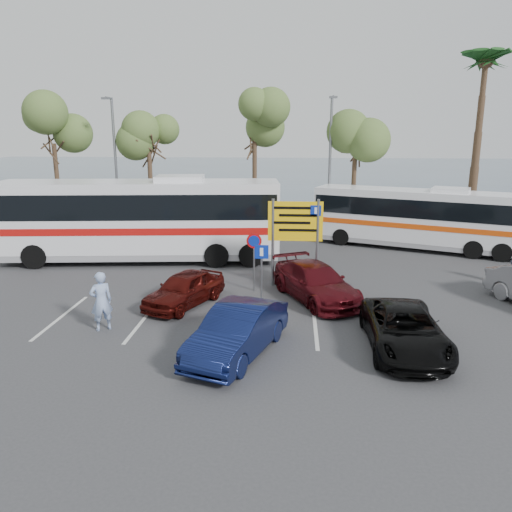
# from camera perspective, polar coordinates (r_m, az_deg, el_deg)

# --- Properties ---
(ground) EXTENTS (120.00, 120.00, 0.00)m
(ground) POSITION_cam_1_polar(r_m,az_deg,el_deg) (17.75, 1.11, -6.42)
(ground) COLOR #37373A
(ground) RESTS_ON ground
(kerb_strip) EXTENTS (44.00, 2.40, 0.15)m
(kerb_strip) POSITION_cam_1_polar(r_m,az_deg,el_deg) (31.22, 2.59, 2.73)
(kerb_strip) COLOR gray
(kerb_strip) RESTS_ON ground
(seawall) EXTENTS (48.00, 0.80, 0.60)m
(seawall) POSITION_cam_1_polar(r_m,az_deg,el_deg) (33.15, 2.71, 3.79)
(seawall) COLOR tan
(seawall) RESTS_ON ground
(sea) EXTENTS (140.00, 140.00, 0.00)m
(sea) POSITION_cam_1_polar(r_m,az_deg,el_deg) (76.86, 3.73, 9.43)
(sea) COLOR #3B515F
(sea) RESTS_ON ground
(tree_far_left) EXTENTS (3.20, 3.20, 7.60)m
(tree_far_left) POSITION_cam_1_polar(r_m,az_deg,el_deg) (34.05, -22.25, 13.27)
(tree_far_left) COLOR #382619
(tree_far_left) RESTS_ON kerb_strip
(tree_left) EXTENTS (3.20, 3.20, 7.20)m
(tree_left) POSITION_cam_1_polar(r_m,az_deg,el_deg) (31.88, -12.22, 13.40)
(tree_left) COLOR #382619
(tree_left) RESTS_ON kerb_strip
(tree_mid) EXTENTS (3.20, 3.20, 8.00)m
(tree_mid) POSITION_cam_1_polar(r_m,az_deg,el_deg) (30.70, -0.16, 14.91)
(tree_mid) COLOR #382619
(tree_mid) RESTS_ON kerb_strip
(tree_right) EXTENTS (3.20, 3.20, 7.40)m
(tree_right) POSITION_cam_1_polar(r_m,az_deg,el_deg) (30.81, 11.37, 13.73)
(tree_right) COLOR #382619
(tree_right) RESTS_ON kerb_strip
(palm_tree) EXTENTS (4.80, 4.80, 11.20)m
(palm_tree) POSITION_cam_1_polar(r_m,az_deg,el_deg) (32.58, 24.76, 19.31)
(palm_tree) COLOR #382619
(palm_tree) RESTS_ON kerb_strip
(street_lamp_left) EXTENTS (0.45, 1.15, 8.01)m
(street_lamp_left) POSITION_cam_1_polar(r_m,az_deg,el_deg) (32.08, -15.82, 10.68)
(street_lamp_left) COLOR slate
(street_lamp_left) RESTS_ON kerb_strip
(street_lamp_right) EXTENTS (0.45, 1.15, 8.01)m
(street_lamp_right) POSITION_cam_1_polar(r_m,az_deg,el_deg) (30.23, 8.46, 10.87)
(street_lamp_right) COLOR slate
(street_lamp_right) RESTS_ON kerb_strip
(direction_sign) EXTENTS (2.20, 0.12, 3.60)m
(direction_sign) POSITION_cam_1_polar(r_m,az_deg,el_deg) (20.16, 4.52, 3.21)
(direction_sign) COLOR slate
(direction_sign) RESTS_ON ground
(sign_no_stop) EXTENTS (0.60, 0.08, 2.35)m
(sign_no_stop) POSITION_cam_1_polar(r_m,az_deg,el_deg) (19.60, -0.22, 0.39)
(sign_no_stop) COLOR slate
(sign_no_stop) RESTS_ON ground
(sign_parking) EXTENTS (0.50, 0.07, 2.25)m
(sign_parking) POSITION_cam_1_polar(r_m,az_deg,el_deg) (18.06, 0.64, -1.15)
(sign_parking) COLOR slate
(sign_parking) RESTS_ON ground
(lane_markings) EXTENTS (12.02, 4.20, 0.01)m
(lane_markings) POSITION_cam_1_polar(r_m,az_deg,el_deg) (16.92, -2.98, -7.48)
(lane_markings) COLOR silver
(lane_markings) RESTS_ON ground
(coach_bus_left) EXTENTS (13.59, 4.25, 4.17)m
(coach_bus_left) POSITION_cam_1_polar(r_m,az_deg,el_deg) (24.84, -13.12, 3.79)
(coach_bus_left) COLOR silver
(coach_bus_left) RESTS_ON ground
(coach_bus_right) EXTENTS (10.89, 6.25, 3.38)m
(coach_bus_right) POSITION_cam_1_polar(r_m,az_deg,el_deg) (28.27, 17.80, 3.94)
(coach_bus_right) COLOR silver
(coach_bus_right) RESTS_ON ground
(car_blue) EXTENTS (2.83, 4.57, 1.42)m
(car_blue) POSITION_cam_1_polar(r_m,az_deg,el_deg) (14.29, -2.13, -8.58)
(car_blue) COLOR #0E1743
(car_blue) RESTS_ON ground
(car_maroon) EXTENTS (3.78, 5.03, 1.36)m
(car_maroon) POSITION_cam_1_polar(r_m,az_deg,el_deg) (18.95, 6.83, -3.01)
(car_maroon) COLOR #500D13
(car_maroon) RESTS_ON ground
(car_red) EXTENTS (2.87, 3.98, 1.26)m
(car_red) POSITION_cam_1_polar(r_m,az_deg,el_deg) (18.41, -8.18, -3.73)
(car_red) COLOR #450D09
(car_red) RESTS_ON ground
(suv_black) EXTENTS (2.11, 4.54, 1.26)m
(suv_black) POSITION_cam_1_polar(r_m,az_deg,el_deg) (15.24, 16.61, -8.03)
(suv_black) COLOR black
(suv_black) RESTS_ON ground
(pedestrian_near) EXTENTS (0.84, 0.78, 1.93)m
(pedestrian_near) POSITION_cam_1_polar(r_m,az_deg,el_deg) (16.66, -17.28, -4.94)
(pedestrian_near) COLOR #91A8D3
(pedestrian_near) RESTS_ON ground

